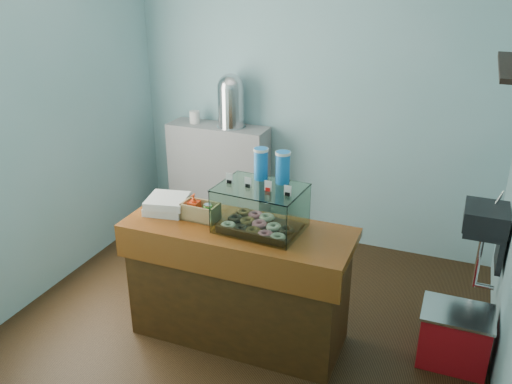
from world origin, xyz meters
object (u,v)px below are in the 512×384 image
at_px(counter, 238,282).
at_px(red_cooler, 454,336).
at_px(display_case, 262,204).
at_px(coffee_urn, 231,100).

xyz_separation_m(counter, red_cooler, (1.49, 0.29, -0.25)).
relative_size(counter, display_case, 2.69).
height_order(counter, red_cooler, counter).
height_order(counter, coffee_urn, coffee_urn).
xyz_separation_m(display_case, coffee_urn, (-0.91, 1.51, 0.30)).
bearing_deg(red_cooler, coffee_urn, 149.90).
bearing_deg(coffee_urn, counter, -64.40).
bearing_deg(coffee_urn, red_cooler, -29.85).
distance_m(display_case, coffee_urn, 1.79).
bearing_deg(counter, red_cooler, 10.93).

